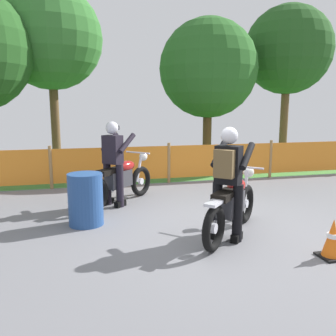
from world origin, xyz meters
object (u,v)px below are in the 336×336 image
(motorcycle_trailing, at_px, (120,180))
(rider_lead, at_px, (228,178))
(motorcycle_lead, at_px, (232,205))
(rider_trailing, at_px, (113,161))
(spare_drum, at_px, (86,199))
(traffic_cone, at_px, (333,239))

(motorcycle_trailing, distance_m, rider_lead, 2.80)
(motorcycle_lead, relative_size, rider_lead, 0.95)
(motorcycle_lead, height_order, rider_trailing, rider_trailing)
(motorcycle_lead, xyz_separation_m, spare_drum, (-2.19, 1.04, -0.04))
(motorcycle_trailing, xyz_separation_m, rider_trailing, (-0.14, -0.15, 0.43))
(motorcycle_lead, bearing_deg, traffic_cone, -96.56)
(motorcycle_lead, xyz_separation_m, rider_lead, (-0.15, -0.17, 0.47))
(motorcycle_lead, relative_size, traffic_cone, 3.04)
(motorcycle_lead, distance_m, rider_trailing, 2.69)
(traffic_cone, distance_m, spare_drum, 3.80)
(rider_lead, xyz_separation_m, rider_trailing, (-1.46, 2.28, -0.03))
(motorcycle_lead, height_order, traffic_cone, motorcycle_lead)
(motorcycle_trailing, xyz_separation_m, traffic_cone, (2.41, -3.37, -0.23))
(traffic_cone, bearing_deg, rider_lead, 139.27)
(motorcycle_lead, relative_size, spare_drum, 1.83)
(spare_drum, bearing_deg, rider_trailing, 61.82)
(rider_lead, distance_m, spare_drum, 2.42)
(rider_trailing, bearing_deg, spare_drum, -162.95)
(motorcycle_trailing, distance_m, traffic_cone, 4.15)
(rider_trailing, xyz_separation_m, spare_drum, (-0.58, -1.07, -0.48))
(motorcycle_lead, height_order, spare_drum, motorcycle_lead)
(traffic_cone, bearing_deg, rider_trailing, 128.39)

